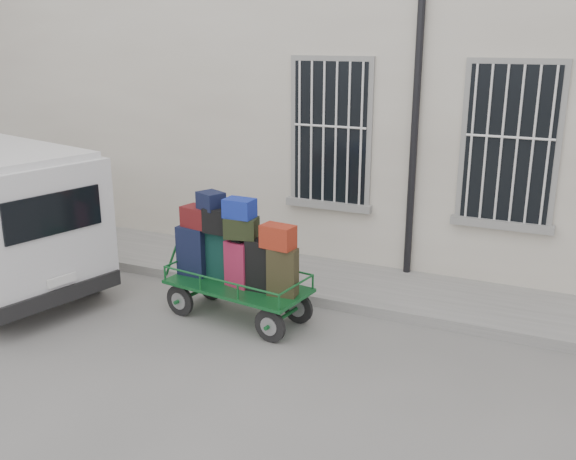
# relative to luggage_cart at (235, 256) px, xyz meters

# --- Properties ---
(ground) EXTENTS (80.00, 80.00, 0.00)m
(ground) POSITION_rel_luggage_cart_xyz_m (0.80, -0.55, -0.89)
(ground) COLOR slate
(ground) RESTS_ON ground
(building) EXTENTS (24.00, 5.15, 6.00)m
(building) POSITION_rel_luggage_cart_xyz_m (0.80, 4.95, 2.11)
(building) COLOR beige
(building) RESTS_ON ground
(sidewalk) EXTENTS (24.00, 1.70, 0.15)m
(sidewalk) POSITION_rel_luggage_cart_xyz_m (0.80, 1.65, -0.82)
(sidewalk) COLOR gray
(sidewalk) RESTS_ON ground
(luggage_cart) EXTENTS (2.33, 1.13, 1.72)m
(luggage_cart) POSITION_rel_luggage_cart_xyz_m (0.00, 0.00, 0.00)
(luggage_cart) COLOR black
(luggage_cart) RESTS_ON ground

